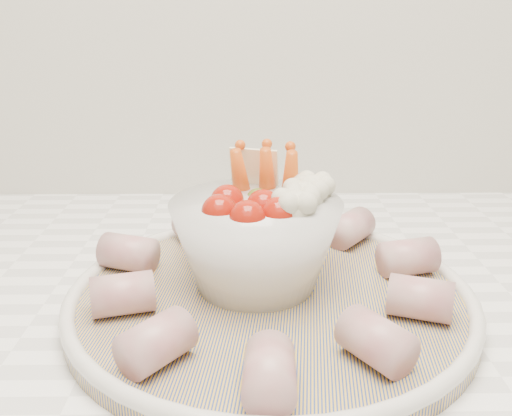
{
  "coord_description": "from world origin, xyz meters",
  "views": [
    {
      "loc": [
        -0.05,
        1.03,
        1.15
      ],
      "look_at": [
        -0.05,
        1.45,
        1.0
      ],
      "focal_mm": 40.0,
      "sensor_mm": 36.0,
      "label": 1
    }
  ],
  "objects": [
    {
      "name": "serving_platter",
      "position": [
        -0.04,
        1.44,
        0.93
      ],
      "size": [
        0.36,
        0.36,
        0.02
      ],
      "color": "navy",
      "rests_on": "kitchen_counter"
    },
    {
      "name": "veggie_bowl",
      "position": [
        -0.05,
        1.45,
        0.98
      ],
      "size": [
        0.14,
        0.14,
        0.11
      ],
      "color": "silver",
      "rests_on": "serving_platter"
    },
    {
      "name": "cured_meat_rolls",
      "position": [
        -0.04,
        1.44,
        0.95
      ],
      "size": [
        0.3,
        0.29,
        0.03
      ],
      "color": "#A44B52",
      "rests_on": "serving_platter"
    }
  ]
}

